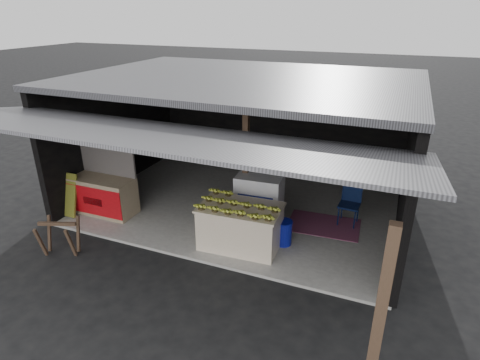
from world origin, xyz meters
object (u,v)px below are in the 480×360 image
at_px(banana_table, 240,226).
at_px(plastic_chair, 351,200).
at_px(water_barrel, 284,233).
at_px(white_crate, 259,199).
at_px(neighbor_stall, 103,193).
at_px(sawhorse, 59,234).

distance_m(banana_table, plastic_chair, 2.53).
xyz_separation_m(banana_table, water_barrel, (0.76, 0.38, -0.19)).
distance_m(white_crate, neighbor_stall, 3.52).
bearing_deg(plastic_chair, neighbor_stall, -158.67).
relative_size(white_crate, plastic_chair, 1.19).
xyz_separation_m(neighbor_stall, water_barrel, (4.15, 0.24, -0.22)).
distance_m(banana_table, neighbor_stall, 3.40).
height_order(banana_table, plastic_chair, plastic_chair).
height_order(banana_table, water_barrel, banana_table).
relative_size(white_crate, neighbor_stall, 0.70).
relative_size(neighbor_stall, plastic_chair, 1.71).
bearing_deg(plastic_chair, water_barrel, -123.31).
distance_m(sawhorse, plastic_chair, 5.87).
distance_m(white_crate, sawhorse, 4.00).
bearing_deg(neighbor_stall, water_barrel, 2.82).
bearing_deg(white_crate, water_barrel, -46.22).
height_order(white_crate, sawhorse, white_crate).
bearing_deg(neighbor_stall, banana_table, -2.91).
height_order(neighbor_stall, sawhorse, neighbor_stall).
height_order(neighbor_stall, plastic_chair, neighbor_stall).
height_order(water_barrel, plastic_chair, plastic_chair).
xyz_separation_m(water_barrel, plastic_chair, (1.06, 1.38, 0.29)).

